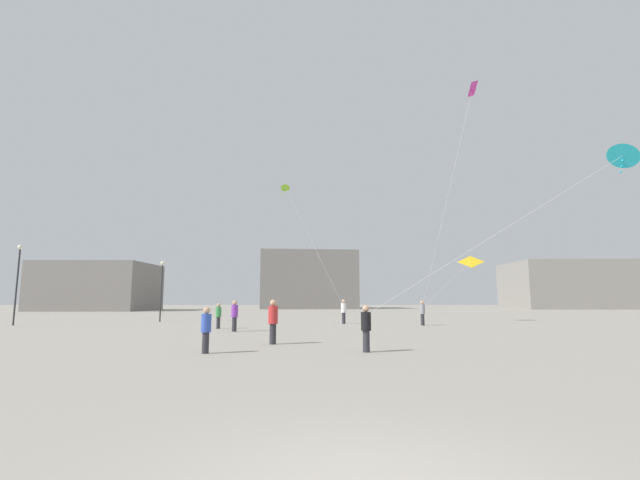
{
  "coord_description": "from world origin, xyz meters",
  "views": [
    {
      "loc": [
        -0.56,
        -4.36,
        1.85
      ],
      "look_at": [
        0.0,
        19.16,
        5.08
      ],
      "focal_mm": 24.45,
      "sensor_mm": 36.0,
      "label": 1
    }
  ],
  "objects_px": {
    "person_in_purple": "(235,314)",
    "lamppost_east": "(18,272)",
    "person_in_black": "(366,326)",
    "lamppost_west": "(162,281)",
    "person_in_green": "(218,315)",
    "building_right_hall": "(568,285)",
    "person_in_white": "(344,310)",
    "kite_lime_diamond": "(286,190)",
    "kite_amber_delta": "(470,262)",
    "person_in_grey": "(422,312)",
    "kite_cyan_diamond": "(622,156)",
    "building_centre_hall": "(308,281)",
    "person_in_red": "(273,320)",
    "kite_magenta_delta": "(471,95)",
    "person_in_blue": "(206,328)",
    "building_left_hall": "(99,287)"
  },
  "relations": [
    {
      "from": "building_left_hall",
      "to": "lamppost_west",
      "type": "relative_size",
      "value": 3.47
    },
    {
      "from": "person_in_red",
      "to": "kite_magenta_delta",
      "type": "bearing_deg",
      "value": 23.68
    },
    {
      "from": "person_in_grey",
      "to": "lamppost_east",
      "type": "distance_m",
      "value": 29.77
    },
    {
      "from": "person_in_black",
      "to": "lamppost_east",
      "type": "relative_size",
      "value": 0.28
    },
    {
      "from": "lamppost_west",
      "to": "person_in_purple",
      "type": "bearing_deg",
      "value": -54.56
    },
    {
      "from": "person_in_red",
      "to": "building_left_hall",
      "type": "bearing_deg",
      "value": 109.42
    },
    {
      "from": "person_in_purple",
      "to": "building_left_hall",
      "type": "distance_m",
      "value": 59.85
    },
    {
      "from": "person_in_red",
      "to": "lamppost_east",
      "type": "height_order",
      "value": "lamppost_east"
    },
    {
      "from": "person_in_green",
      "to": "person_in_black",
      "type": "relative_size",
      "value": 0.99
    },
    {
      "from": "person_in_purple",
      "to": "lamppost_west",
      "type": "relative_size",
      "value": 0.35
    },
    {
      "from": "kite_amber_delta",
      "to": "lamppost_west",
      "type": "height_order",
      "value": "kite_amber_delta"
    },
    {
      "from": "building_left_hall",
      "to": "building_right_hall",
      "type": "relative_size",
      "value": 0.74
    },
    {
      "from": "person_in_white",
      "to": "kite_amber_delta",
      "type": "relative_size",
      "value": 0.28
    },
    {
      "from": "person_in_grey",
      "to": "building_right_hall",
      "type": "height_order",
      "value": "building_right_hall"
    },
    {
      "from": "building_right_hall",
      "to": "kite_magenta_delta",
      "type": "bearing_deg",
      "value": -124.66
    },
    {
      "from": "person_in_black",
      "to": "kite_lime_diamond",
      "type": "height_order",
      "value": "kite_lime_diamond"
    },
    {
      "from": "person_in_white",
      "to": "building_right_hall",
      "type": "bearing_deg",
      "value": 56.48
    },
    {
      "from": "person_in_purple",
      "to": "person_in_blue",
      "type": "relative_size",
      "value": 1.14
    },
    {
      "from": "person_in_purple",
      "to": "lamppost_east",
      "type": "relative_size",
      "value": 0.31
    },
    {
      "from": "building_centre_hall",
      "to": "person_in_green",
      "type": "bearing_deg",
      "value": -94.78
    },
    {
      "from": "building_right_hall",
      "to": "person_in_blue",
      "type": "bearing_deg",
      "value": -127.8
    },
    {
      "from": "person_in_black",
      "to": "lamppost_west",
      "type": "distance_m",
      "value": 26.33
    },
    {
      "from": "building_centre_hall",
      "to": "kite_magenta_delta",
      "type": "bearing_deg",
      "value": -80.35
    },
    {
      "from": "building_left_hall",
      "to": "building_centre_hall",
      "type": "relative_size",
      "value": 0.86
    },
    {
      "from": "person_in_grey",
      "to": "building_centre_hall",
      "type": "xyz_separation_m",
      "value": [
        -8.62,
        61.77,
        4.92
      ]
    },
    {
      "from": "building_left_hall",
      "to": "lamppost_west",
      "type": "xyz_separation_m",
      "value": [
        23.83,
        -38.92,
        -0.6
      ]
    },
    {
      "from": "person_in_green",
      "to": "person_in_white",
      "type": "xyz_separation_m",
      "value": [
        8.51,
        5.47,
        0.13
      ]
    },
    {
      "from": "person_in_white",
      "to": "person_in_blue",
      "type": "height_order",
      "value": "person_in_white"
    },
    {
      "from": "person_in_purple",
      "to": "kite_cyan_diamond",
      "type": "distance_m",
      "value": 20.89
    },
    {
      "from": "person_in_white",
      "to": "lamppost_east",
      "type": "relative_size",
      "value": 0.32
    },
    {
      "from": "person_in_grey",
      "to": "kite_amber_delta",
      "type": "distance_m",
      "value": 9.04
    },
    {
      "from": "lamppost_west",
      "to": "kite_cyan_diamond",
      "type": "bearing_deg",
      "value": -37.02
    },
    {
      "from": "person_in_red",
      "to": "lamppost_east",
      "type": "xyz_separation_m",
      "value": [
        -19.9,
        13.87,
        2.84
      ]
    },
    {
      "from": "person_in_purple",
      "to": "kite_magenta_delta",
      "type": "bearing_deg",
      "value": -137.94
    },
    {
      "from": "person_in_purple",
      "to": "lamppost_east",
      "type": "height_order",
      "value": "lamppost_east"
    },
    {
      "from": "kite_cyan_diamond",
      "to": "building_centre_hall",
      "type": "relative_size",
      "value": 0.6
    },
    {
      "from": "building_right_hall",
      "to": "person_in_white",
      "type": "bearing_deg",
      "value": -132.71
    },
    {
      "from": "person_in_black",
      "to": "person_in_grey",
      "type": "bearing_deg",
      "value": -64.42
    },
    {
      "from": "person_in_purple",
      "to": "kite_lime_diamond",
      "type": "bearing_deg",
      "value": -68.49
    },
    {
      "from": "building_centre_hall",
      "to": "building_right_hall",
      "type": "bearing_deg",
      "value": -4.56
    },
    {
      "from": "building_right_hall",
      "to": "kite_cyan_diamond",
      "type": "bearing_deg",
      "value": -119.29
    },
    {
      "from": "kite_lime_diamond",
      "to": "lamppost_west",
      "type": "height_order",
      "value": "kite_lime_diamond"
    },
    {
      "from": "kite_magenta_delta",
      "to": "building_centre_hall",
      "type": "xyz_separation_m",
      "value": [
        -11.24,
        66.14,
        -9.62
      ]
    },
    {
      "from": "lamppost_east",
      "to": "kite_amber_delta",
      "type": "bearing_deg",
      "value": 7.82
    },
    {
      "from": "person_in_grey",
      "to": "person_in_black",
      "type": "xyz_separation_m",
      "value": [
        -6.16,
        -15.99,
        -0.07
      ]
    },
    {
      "from": "person_in_grey",
      "to": "lamppost_east",
      "type": "bearing_deg",
      "value": -47.91
    },
    {
      "from": "person_in_purple",
      "to": "kite_cyan_diamond",
      "type": "bearing_deg",
      "value": -167.74
    },
    {
      "from": "kite_amber_delta",
      "to": "person_in_black",
      "type": "bearing_deg",
      "value": -118.96
    },
    {
      "from": "kite_lime_diamond",
      "to": "kite_amber_delta",
      "type": "bearing_deg",
      "value": 8.43
    },
    {
      "from": "building_left_hall",
      "to": "lamppost_west",
      "type": "height_order",
      "value": "building_left_hall"
    }
  ]
}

